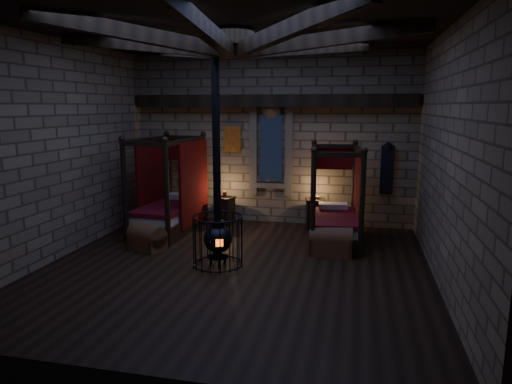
% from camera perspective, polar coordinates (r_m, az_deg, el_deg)
% --- Properties ---
extents(room, '(7.02, 7.02, 4.29)m').
position_cam_1_polar(room, '(8.11, -2.70, 16.46)').
color(room, black).
rests_on(room, ground).
extents(bed_left, '(1.25, 2.18, 2.20)m').
position_cam_1_polar(bed_left, '(10.96, -10.69, -2.04)').
color(bed_left, black).
rests_on(bed_left, ground).
extents(bed_right, '(1.23, 2.07, 2.06)m').
position_cam_1_polar(bed_right, '(10.08, 9.74, -3.33)').
color(bed_right, black).
rests_on(bed_right, ground).
extents(trunk_left, '(0.86, 0.72, 0.54)m').
position_cam_1_polar(trunk_left, '(9.72, -13.46, -5.65)').
color(trunk_left, brown).
rests_on(trunk_left, ground).
extents(trunk_right, '(0.84, 0.54, 0.61)m').
position_cam_1_polar(trunk_right, '(9.26, 9.36, -6.12)').
color(trunk_right, brown).
rests_on(trunk_right, ground).
extents(nightstand_left, '(0.52, 0.50, 0.85)m').
position_cam_1_polar(nightstand_left, '(11.48, -3.90, -2.26)').
color(nightstand_left, black).
rests_on(nightstand_left, ground).
extents(nightstand_right, '(0.53, 0.52, 0.80)m').
position_cam_1_polar(nightstand_right, '(11.11, 7.40, -2.68)').
color(nightstand_right, black).
rests_on(nightstand_right, ground).
extents(stove, '(0.93, 0.93, 4.05)m').
position_cam_1_polar(stove, '(8.46, -4.80, -5.37)').
color(stove, black).
rests_on(stove, ground).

